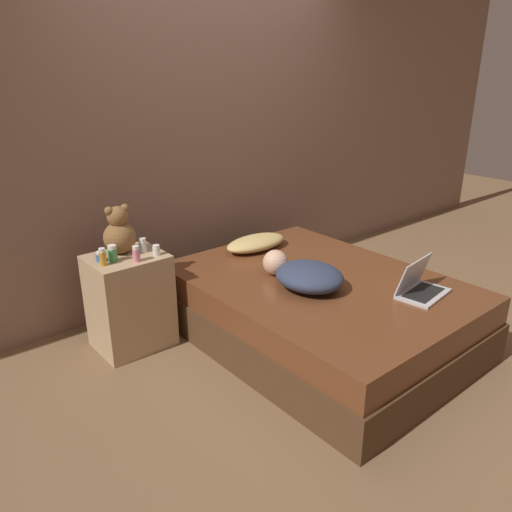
# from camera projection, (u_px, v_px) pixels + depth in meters

# --- Properties ---
(ground_plane) EXTENTS (12.00, 12.00, 0.00)m
(ground_plane) POSITION_uv_depth(u_px,v_px,m) (317.00, 338.00, 3.42)
(ground_plane) COLOR brown
(wall_back) EXTENTS (8.00, 0.06, 2.60)m
(wall_back) POSITION_uv_depth(u_px,v_px,m) (208.00, 128.00, 3.83)
(wall_back) COLOR #846656
(wall_back) RESTS_ON ground_plane
(bed) EXTENTS (1.41, 1.89, 0.44)m
(bed) POSITION_uv_depth(u_px,v_px,m) (318.00, 310.00, 3.34)
(bed) COLOR #4C331E
(bed) RESTS_ON ground_plane
(nightstand) EXTENTS (0.47, 0.39, 0.63)m
(nightstand) POSITION_uv_depth(u_px,v_px,m) (130.00, 301.00, 3.24)
(nightstand) COLOR tan
(nightstand) RESTS_ON ground_plane
(pillow) EXTENTS (0.52, 0.26, 0.10)m
(pillow) POSITION_uv_depth(u_px,v_px,m) (256.00, 243.00, 3.78)
(pillow) COLOR tan
(pillow) RESTS_ON bed
(person_lying) EXTENTS (0.42, 0.62, 0.17)m
(person_lying) POSITION_uv_depth(u_px,v_px,m) (304.00, 274.00, 3.14)
(person_lying) COLOR #2D3851
(person_lying) RESTS_ON bed
(laptop) EXTENTS (0.37, 0.26, 0.22)m
(laptop) POSITION_uv_depth(u_px,v_px,m) (420.00, 286.00, 3.04)
(laptop) COLOR silver
(laptop) RESTS_ON bed
(teddy_bear) EXTENTS (0.20, 0.20, 0.31)m
(teddy_bear) POSITION_uv_depth(u_px,v_px,m) (119.00, 233.00, 3.13)
(teddy_bear) COLOR brown
(teddy_bear) RESTS_ON nightstand
(bottle_amber) EXTENTS (0.04, 0.04, 0.11)m
(bottle_amber) POSITION_uv_depth(u_px,v_px,m) (103.00, 257.00, 2.96)
(bottle_amber) COLOR gold
(bottle_amber) RESTS_ON nightstand
(bottle_green) EXTENTS (0.06, 0.06, 0.10)m
(bottle_green) POSITION_uv_depth(u_px,v_px,m) (113.00, 254.00, 3.03)
(bottle_green) COLOR #3D8E4C
(bottle_green) RESTS_ON nightstand
(bottle_blue) EXTENTS (0.06, 0.06, 0.06)m
(bottle_blue) POSITION_uv_depth(u_px,v_px,m) (101.00, 257.00, 3.04)
(bottle_blue) COLOR #3866B2
(bottle_blue) RESTS_ON nightstand
(bottle_clear) EXTENTS (0.05, 0.05, 0.09)m
(bottle_clear) POSITION_uv_depth(u_px,v_px,m) (143.00, 245.00, 3.18)
(bottle_clear) COLOR silver
(bottle_clear) RESTS_ON nightstand
(bottle_pink) EXTENTS (0.04, 0.04, 0.10)m
(bottle_pink) POSITION_uv_depth(u_px,v_px,m) (136.00, 254.00, 3.03)
(bottle_pink) COLOR pink
(bottle_pink) RESTS_ON nightstand
(bottle_white) EXTENTS (0.05, 0.05, 0.07)m
(bottle_white) POSITION_uv_depth(u_px,v_px,m) (156.00, 250.00, 3.14)
(bottle_white) COLOR white
(bottle_white) RESTS_ON nightstand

